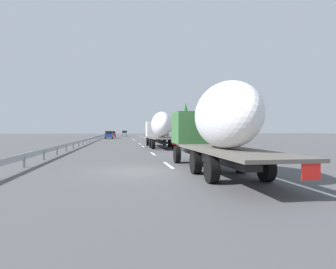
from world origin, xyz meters
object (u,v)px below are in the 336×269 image
car_silver_hatch (125,133)px  car_blue_sedan (109,135)px  truck_lead (160,127)px  truck_trailing (216,123)px  car_red_compact (112,134)px  road_sign (167,128)px

car_silver_hatch → car_blue_sedan: (-29.94, 3.98, -0.02)m
truck_lead → truck_trailing: (-20.47, 0.00, 0.01)m
truck_lead → truck_trailing: size_ratio=0.97×
truck_trailing → car_red_compact: bearing=5.5°
car_red_compact → road_sign: bearing=-164.6°
car_blue_sedan → road_sign: road_sign is taller
truck_lead → car_silver_hatch: (66.76, 3.36, -1.38)m
truck_lead → truck_trailing: bearing=180.0°
truck_lead → car_red_compact: bearing=7.7°
truck_trailing → car_silver_hatch: bearing=2.2°
truck_lead → road_sign: size_ratio=3.58×
car_blue_sedan → road_sign: bearing=-154.4°
truck_lead → car_red_compact: size_ratio=2.59×
truck_trailing → car_red_compact: truck_trailing is taller
truck_lead → car_red_compact: (51.56, 6.98, -1.42)m
truck_lead → road_sign: bearing=-11.7°
car_blue_sedan → road_sign: (-21.84, -10.44, 1.43)m
car_blue_sedan → road_sign: size_ratio=1.34×
car_red_compact → truck_trailing: bearing=-174.5°
truck_trailing → car_blue_sedan: 57.77m
car_silver_hatch → car_red_compact: (-15.20, 3.61, -0.04)m
truck_trailing → car_silver_hatch: size_ratio=2.92×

